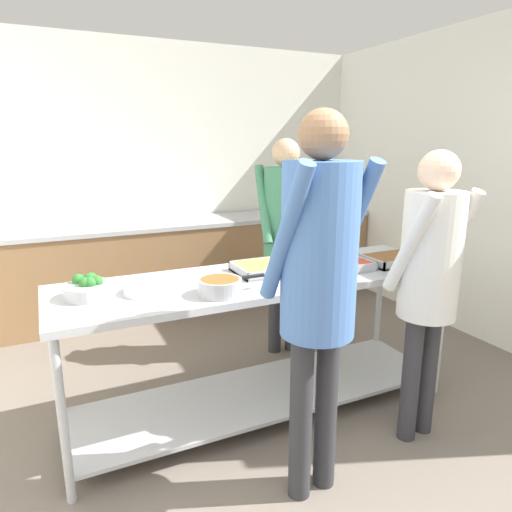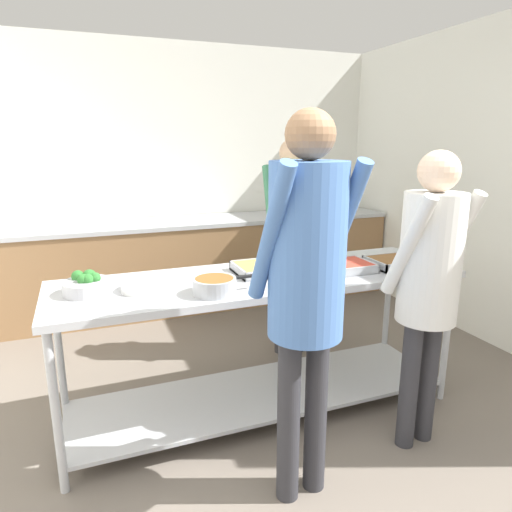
% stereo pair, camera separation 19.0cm
% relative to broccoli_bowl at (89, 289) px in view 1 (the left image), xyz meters
% --- Properties ---
extents(wall_rear, '(4.58, 0.06, 2.65)m').
position_rel_broccoli_bowl_xyz_m(wall_rear, '(0.93, 2.38, 0.38)').
color(wall_rear, silver).
rests_on(wall_rear, ground_plane).
extents(wall_right, '(0.06, 3.89, 2.65)m').
position_rel_broccoli_bowl_xyz_m(wall_right, '(3.19, 0.50, 0.38)').
color(wall_right, silver).
rests_on(wall_right, ground_plane).
extents(back_counter, '(4.42, 0.65, 0.91)m').
position_rel_broccoli_bowl_xyz_m(back_counter, '(0.93, 2.01, -0.49)').
color(back_counter, olive).
rests_on(back_counter, ground_plane).
extents(serving_counter, '(2.44, 0.72, 0.90)m').
position_rel_broccoli_bowl_xyz_m(serving_counter, '(0.98, -0.04, -0.33)').
color(serving_counter, '#ADAFB5').
rests_on(serving_counter, ground_plane).
extents(broccoli_bowl, '(0.25, 0.25, 0.12)m').
position_rel_broccoli_bowl_xyz_m(broccoli_bowl, '(0.00, 0.00, 0.00)').
color(broccoli_bowl, '#B2B2B7').
rests_on(broccoli_bowl, serving_counter).
extents(plate_stack, '(0.24, 0.24, 0.05)m').
position_rel_broccoli_bowl_xyz_m(plate_stack, '(0.28, -0.06, -0.02)').
color(plate_stack, white).
rests_on(plate_stack, serving_counter).
extents(sauce_pan, '(0.37, 0.23, 0.09)m').
position_rel_broccoli_bowl_xyz_m(sauce_pan, '(0.63, -0.25, 0.00)').
color(sauce_pan, '#ADAFB5').
rests_on(sauce_pan, serving_counter).
extents(serving_tray_roast, '(0.40, 0.30, 0.05)m').
position_rel_broccoli_bowl_xyz_m(serving_tray_roast, '(1.04, 0.03, -0.02)').
color(serving_tray_roast, '#ADAFB5').
rests_on(serving_tray_roast, serving_counter).
extents(serving_tray_greens, '(0.39, 0.27, 0.05)m').
position_rel_broccoli_bowl_xyz_m(serving_tray_greens, '(1.47, -0.12, -0.02)').
color(serving_tray_greens, '#ADAFB5').
rests_on(serving_tray_greens, serving_counter).
extents(serving_tray_vegetables, '(0.39, 0.26, 0.05)m').
position_rel_broccoli_bowl_xyz_m(serving_tray_vegetables, '(1.89, -0.14, -0.02)').
color(serving_tray_vegetables, '#ADAFB5').
rests_on(serving_tray_vegetables, serving_counter).
extents(guest_serving_left, '(0.46, 0.38, 1.81)m').
position_rel_broccoli_bowl_xyz_m(guest_serving_left, '(0.90, -0.76, 0.19)').
color(guest_serving_left, '#2D2D33').
rests_on(guest_serving_left, ground_plane).
extents(guest_serving_right, '(0.43, 0.35, 1.64)m').
position_rel_broccoli_bowl_xyz_m(guest_serving_right, '(1.68, -0.65, 0.08)').
color(guest_serving_right, '#2D2D33').
rests_on(guest_serving_right, ground_plane).
extents(cook_behind_counter, '(0.46, 0.38, 1.70)m').
position_rel_broccoli_bowl_xyz_m(cook_behind_counter, '(1.51, 0.67, 0.12)').
color(cook_behind_counter, '#2D2D33').
rests_on(cook_behind_counter, ground_plane).
extents(water_bottle, '(0.07, 0.07, 0.22)m').
position_rel_broccoli_bowl_xyz_m(water_bottle, '(2.75, 1.94, 0.07)').
color(water_bottle, brown).
rests_on(water_bottle, back_counter).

